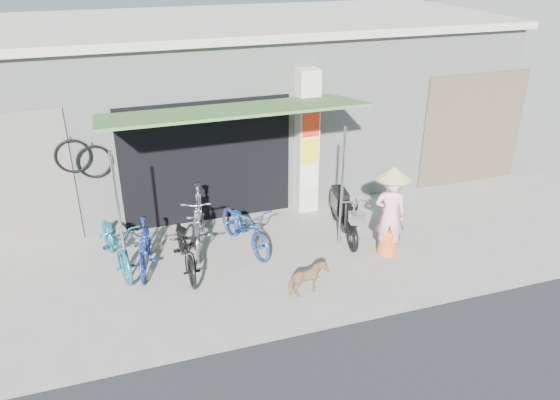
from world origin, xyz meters
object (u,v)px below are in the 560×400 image
object	(u,v)px
bike_silver	(199,219)
moped	(344,212)
street_dog	(308,280)
bike_black	(186,246)
nun	(390,211)
bike_navy	(245,226)
bike_blue	(144,247)
bike_teal	(116,242)

from	to	relation	value
bike_silver	moped	world-z (taller)	bike_silver
street_dog	bike_silver	bearing A→B (deg)	18.83
bike_black	nun	size ratio (longest dim) A/B	1.03
moped	bike_navy	bearing A→B (deg)	-172.52
moped	bike_black	bearing A→B (deg)	-164.74
bike_silver	street_dog	size ratio (longest dim) A/B	2.83
bike_blue	street_dog	world-z (taller)	bike_blue
bike_silver	moped	size ratio (longest dim) A/B	1.06
bike_black	bike_blue	bearing A→B (deg)	160.59
bike_black	nun	world-z (taller)	nun
moped	nun	size ratio (longest dim) A/B	1.05
bike_navy	moped	world-z (taller)	moped
bike_teal	bike_black	size ratio (longest dim) A/B	1.06
bike_blue	bike_navy	bearing A→B (deg)	15.71
bike_blue	bike_black	size ratio (longest dim) A/B	0.84
bike_blue	bike_black	world-z (taller)	bike_black
bike_black	moped	bearing A→B (deg)	5.75
bike_navy	bike_teal	bearing A→B (deg)	163.28
nun	bike_blue	bearing A→B (deg)	15.69
bike_silver	bike_navy	distance (m)	0.88
bike_teal	bike_black	xyz separation A→B (m)	(1.14, -0.48, -0.03)
bike_blue	nun	world-z (taller)	nun
bike_teal	moped	size ratio (longest dim) A/B	1.03
street_dog	nun	distance (m)	2.11
bike_teal	street_dog	bearing A→B (deg)	-44.26
bike_silver	street_dog	world-z (taller)	bike_silver
bike_black	bike_silver	size ratio (longest dim) A/B	0.92
bike_black	bike_silver	xyz separation A→B (m)	(0.37, 0.75, 0.11)
bike_blue	street_dog	bearing A→B (deg)	-22.72
bike_black	street_dog	world-z (taller)	bike_black
street_dog	bike_navy	bearing A→B (deg)	4.08
bike_teal	bike_black	bearing A→B (deg)	-34.29
bike_silver	street_dog	xyz separation A→B (m)	(1.37, -2.12, -0.29)
bike_navy	moped	size ratio (longest dim) A/B	0.96
moped	nun	distance (m)	1.10
bike_blue	nun	distance (m)	4.39
bike_teal	nun	distance (m)	4.88
moped	bike_teal	bearing A→B (deg)	-172.79
bike_teal	street_dog	xyz separation A→B (m)	(2.88, -1.85, -0.20)
bike_black	bike_navy	xyz separation A→B (m)	(1.16, 0.39, -0.01)
bike_navy	moped	bearing A→B (deg)	-16.21
bike_navy	bike_black	bearing A→B (deg)	-175.88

